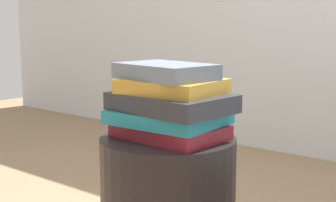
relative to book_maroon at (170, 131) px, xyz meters
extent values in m
cube|color=maroon|center=(0.00, 0.00, 0.00)|extent=(0.27, 0.19, 0.04)
cube|color=#1E727F|center=(-0.01, 0.00, 0.03)|extent=(0.27, 0.22, 0.03)
cube|color=#28282D|center=(0.01, 0.00, 0.07)|extent=(0.29, 0.22, 0.04)
cube|color=#B7842D|center=(0.00, 0.01, 0.11)|extent=(0.24, 0.21, 0.03)
cube|color=slate|center=(-0.01, 0.00, 0.15)|extent=(0.25, 0.19, 0.04)
camera|label=1|loc=(0.74, -0.92, 0.27)|focal=51.98mm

